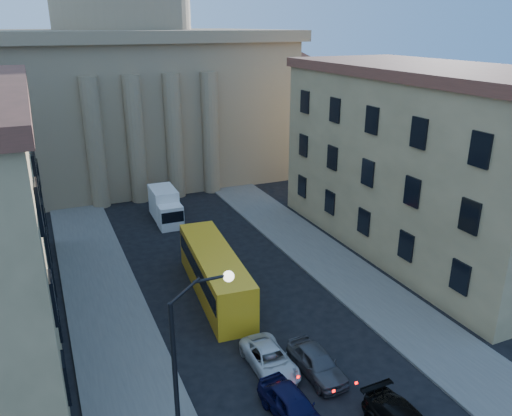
{
  "coord_description": "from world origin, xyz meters",
  "views": [
    {
      "loc": [
        -11.08,
        -7.8,
        17.57
      ],
      "look_at": [
        0.23,
        17.67,
        7.29
      ],
      "focal_mm": 35.0,
      "sensor_mm": 36.0,
      "label": 1
    }
  ],
  "objects_px": {
    "street_lamp": "(188,361)",
    "city_bus": "(215,272)",
    "box_truck": "(166,207)",
    "car_left_near": "(293,406)"
  },
  "relations": [
    {
      "from": "street_lamp",
      "to": "city_bus",
      "type": "relative_size",
      "value": 0.77
    },
    {
      "from": "street_lamp",
      "to": "box_truck",
      "type": "relative_size",
      "value": 1.59
    },
    {
      "from": "city_bus",
      "to": "box_truck",
      "type": "bearing_deg",
      "value": 93.68
    },
    {
      "from": "city_bus",
      "to": "box_truck",
      "type": "relative_size",
      "value": 2.06
    },
    {
      "from": "street_lamp",
      "to": "box_truck",
      "type": "height_order",
      "value": "street_lamp"
    },
    {
      "from": "car_left_near",
      "to": "street_lamp",
      "type": "bearing_deg",
      "value": -178.69
    },
    {
      "from": "car_left_near",
      "to": "box_truck",
      "type": "xyz_separation_m",
      "value": [
        0.94,
        27.35,
        0.69
      ]
    },
    {
      "from": "street_lamp",
      "to": "car_left_near",
      "type": "distance_m",
      "value": 6.82
    },
    {
      "from": "street_lamp",
      "to": "box_truck",
      "type": "distance_m",
      "value": 28.84
    },
    {
      "from": "street_lamp",
      "to": "car_left_near",
      "type": "xyz_separation_m",
      "value": [
        5.05,
        0.59,
        -4.54
      ]
    }
  ]
}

